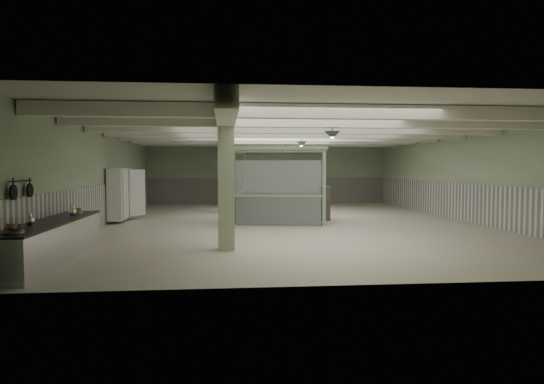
{
  "coord_description": "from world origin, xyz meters",
  "views": [
    {
      "loc": [
        -2.54,
        -18.54,
        2.16
      ],
      "look_at": [
        -0.94,
        -2.2,
        1.3
      ],
      "focal_mm": 32.0,
      "sensor_mm": 36.0,
      "label": 1
    }
  ],
  "objects": [
    {
      "name": "beam_b",
      "position": [
        0.0,
        -5.0,
        3.42
      ],
      "size": [
        13.9,
        0.35,
        0.32
      ],
      "primitive_type": "cube",
      "color": "white",
      "rests_on": "ceiling"
    },
    {
      "name": "skillet_near",
      "position": [
        -6.88,
        -8.1,
        1.63
      ],
      "size": [
        0.04,
        0.32,
        0.32
      ],
      "primitive_type": "cylinder",
      "rotation": [
        0.0,
        1.57,
        0.0
      ],
      "color": "black",
      "rests_on": "hook_rail"
    },
    {
      "name": "beam_g",
      "position": [
        0.0,
        7.5,
        3.42
      ],
      "size": [
        13.9,
        0.35,
        0.32
      ],
      "primitive_type": "cube",
      "color": "white",
      "rests_on": "ceiling"
    },
    {
      "name": "pendant_front",
      "position": [
        0.5,
        -5.0,
        3.05
      ],
      "size": [
        0.44,
        0.44,
        0.22
      ],
      "primitive_type": "cone",
      "rotation": [
        3.14,
        0.0,
        0.0
      ],
      "color": "#304032",
      "rests_on": "ceiling"
    },
    {
      "name": "column_b",
      "position": [
        -2.5,
        -1.0,
        1.8
      ],
      "size": [
        0.42,
        0.42,
        3.6
      ],
      "primitive_type": "cube",
      "color": "#B5CAA2",
      "rests_on": "floor"
    },
    {
      "name": "walkin_cooler",
      "position": [
        -6.62,
        1.0,
        0.99
      ],
      "size": [
        0.97,
        2.17,
        1.99
      ],
      "color": "white",
      "rests_on": "floor"
    },
    {
      "name": "pitcher_near",
      "position": [
        -6.37,
        -5.91,
        1.04
      ],
      "size": [
        0.19,
        0.22,
        0.27
      ],
      "primitive_type": null,
      "rotation": [
        0.0,
        0.0,
        0.02
      ],
      "color": "silver",
      "rests_on": "prep_counter"
    },
    {
      "name": "pendant_mid",
      "position": [
        0.5,
        0.5,
        3.05
      ],
      "size": [
        0.44,
        0.44,
        0.22
      ],
      "primitive_type": "cone",
      "rotation": [
        3.14,
        0.0,
        0.0
      ],
      "color": "#304032",
      "rests_on": "ceiling"
    },
    {
      "name": "wall_back",
      "position": [
        0.0,
        10.0,
        1.8
      ],
      "size": [
        14.0,
        0.02,
        3.6
      ],
      "primitive_type": "cube",
      "color": "#A5BB95",
      "rests_on": "floor"
    },
    {
      "name": "girder",
      "position": [
        -2.5,
        0.0,
        3.38
      ],
      "size": [
        0.45,
        19.9,
        0.4
      ],
      "primitive_type": "cube",
      "color": "white",
      "rests_on": "ceiling"
    },
    {
      "name": "wall_left",
      "position": [
        -7.0,
        0.0,
        1.8
      ],
      "size": [
        0.02,
        20.0,
        3.6
      ],
      "primitive_type": "cube",
      "color": "#A5BB95",
      "rests_on": "floor"
    },
    {
      "name": "beam_a",
      "position": [
        0.0,
        -7.5,
        3.42
      ],
      "size": [
        13.9,
        0.35,
        0.32
      ],
      "primitive_type": "cube",
      "color": "white",
      "rests_on": "ceiling"
    },
    {
      "name": "wainscot_right",
      "position": [
        6.97,
        0.0,
        0.75
      ],
      "size": [
        0.05,
        19.9,
        1.5
      ],
      "primitive_type": "cube",
      "color": "white",
      "rests_on": "floor"
    },
    {
      "name": "wainscot_left",
      "position": [
        -6.97,
        0.0,
        0.75
      ],
      "size": [
        0.05,
        19.9,
        1.5
      ],
      "primitive_type": "cube",
      "color": "white",
      "rests_on": "floor"
    },
    {
      "name": "skillet_far",
      "position": [
        -6.88,
        -7.25,
        1.63
      ],
      "size": [
        0.04,
        0.31,
        0.31
      ],
      "primitive_type": "cylinder",
      "rotation": [
        0.0,
        1.57,
        0.0
      ],
      "color": "black",
      "rests_on": "hook_rail"
    },
    {
      "name": "beam_e",
      "position": [
        0.0,
        2.5,
        3.42
      ],
      "size": [
        13.9,
        0.35,
        0.32
      ],
      "primitive_type": "cube",
      "color": "white",
      "rests_on": "ceiling"
    },
    {
      "name": "orange_bowl",
      "position": [
        -6.47,
        -5.09,
        0.94
      ],
      "size": [
        0.29,
        0.29,
        0.08
      ],
      "primitive_type": "cylinder",
      "rotation": [
        0.0,
        0.0,
        0.25
      ],
      "color": "#B2B2B7",
      "rests_on": "prep_counter"
    },
    {
      "name": "filing_cabinet",
      "position": [
        1.5,
        0.74,
        0.69
      ],
      "size": [
        0.54,
        0.7,
        1.37
      ],
      "primitive_type": "cube",
      "rotation": [
        0.0,
        0.0,
        -0.16
      ],
      "color": "#515244",
      "rests_on": "floor"
    },
    {
      "name": "hook_rail",
      "position": [
        -6.93,
        -7.6,
        1.85
      ],
      "size": [
        0.02,
        1.2,
        0.02
      ],
      "primitive_type": "cylinder",
      "rotation": [
        1.57,
        0.0,
        0.0
      ],
      "color": "black",
      "rests_on": "wall_left"
    },
    {
      "name": "pendant_back",
      "position": [
        0.5,
        5.5,
        3.05
      ],
      "size": [
        0.44,
        0.44,
        0.22
      ],
      "primitive_type": "cone",
      "rotation": [
        3.14,
        0.0,
        0.0
      ],
      "color": "#304032",
      "rests_on": "ceiling"
    },
    {
      "name": "floor",
      "position": [
        0.0,
        0.0,
        0.0
      ],
      "size": [
        20.0,
        20.0,
        0.0
      ],
      "primitive_type": "plane",
      "color": "beige",
      "rests_on": "ground"
    },
    {
      "name": "guard_booth",
      "position": [
        -0.33,
        0.32,
        1.92
      ],
      "size": [
        4.09,
        3.65,
        2.9
      ],
      "rotation": [
        0.0,
        0.0,
        -0.19
      ],
      "color": "#89A383",
      "rests_on": "floor"
    },
    {
      "name": "column_d",
      "position": [
        -2.5,
        8.0,
        1.8
      ],
      "size": [
        0.42,
        0.42,
        3.6
      ],
      "primitive_type": "cube",
      "color": "#B5CAA2",
      "rests_on": "floor"
    },
    {
      "name": "veg_colander",
      "position": [
        -6.45,
        -9.2,
        0.99
      ],
      "size": [
        0.4,
        0.4,
        0.18
      ],
      "primitive_type": null,
      "rotation": [
        0.0,
        0.0,
        0.0
      ],
      "color": "#3E3D42",
      "rests_on": "prep_counter"
    },
    {
      "name": "beam_d",
      "position": [
        0.0,
        0.0,
        3.42
      ],
      "size": [
        13.9,
        0.35,
        0.32
      ],
      "primitive_type": "cube",
      "color": "white",
      "rests_on": "ceiling"
    },
    {
      "name": "wainscot_back",
      "position": [
        0.0,
        9.97,
        0.75
      ],
      "size": [
        13.9,
        0.05,
        1.5
      ],
      "primitive_type": "cube",
      "color": "white",
      "rests_on": "floor"
    },
    {
      "name": "wall_front",
      "position": [
        0.0,
        -10.0,
        1.8
      ],
      "size": [
        14.0,
        0.02,
        3.6
      ],
      "primitive_type": "cube",
      "color": "#A5BB95",
      "rests_on": "floor"
    },
    {
      "name": "column_a",
      "position": [
        -2.5,
        -6.0,
        1.8
      ],
      "size": [
        0.42,
        0.42,
        3.6
      ],
      "primitive_type": "cube",
      "color": "#B5CAA2",
      "rests_on": "floor"
    },
    {
      "name": "column_c",
      "position": [
        -2.5,
        4.0,
        1.8
      ],
      "size": [
        0.42,
        0.42,
        3.6
      ],
      "primitive_type": "cube",
      "color": "#B5CAA2",
      "rests_on": "floor"
    },
    {
      "name": "ceiling",
      "position": [
        0.0,
        0.0,
        3.6
      ],
      "size": [
        14.0,
        20.0,
        0.02
      ],
      "primitive_type": "cube",
      "color": "beige",
      "rests_on": "wall_back"
    },
    {
      "name": "pitcher_far",
      "position": [
        -6.64,
        -7.91,
        1.04
      ],
      "size": [
        0.23,
        0.25,
        0.27
      ],
      "primitive_type": null,
      "rotation": [
        0.0,
        0.0,
        -0.27
      ],
      "color": "silver",
      "rests_on": "prep_counter"
    },
    {
      "name": "prep_counter",
      "position": [
        -6.54,
        -7.0,
        0.46
      ],
      "size": [
        0.93,
        5.32,
        0.91
      ],
      "color": "silver",
      "rests_on": "floor"
    },
    {
      "name": "beam_f",
      "position": [
        0.0,
        5.0,
        3.42
      ],
      "size": [
        13.9,
        0.35,
        0.32
      ],
      "primitive_type": "cube",
      "color": "white",
      "rests_on": "ceiling"
    },
    {
      "name": "wall_right",
      "position": [
        7.0,
        0.0,
        1.8
      ],
      "size": [
        0.02,
        20.0,
        3.6
      ],
      "primitive_type": "cube",
      "color": "#A5BB95",
      "rests_on": "floor"
    },
    {
      "name": "beam_c",
      "position": [
        0.0,
        -2.5,
        3.42
      ],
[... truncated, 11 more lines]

